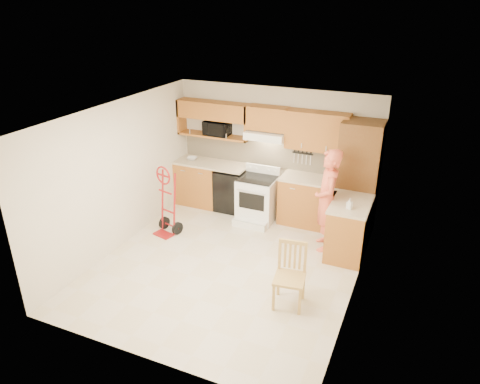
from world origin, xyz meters
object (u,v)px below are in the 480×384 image
Objects in this scene: range at (256,196)px; dining_chair at (290,276)px; person at (327,200)px; hand_truck at (165,204)px; microwave at (217,128)px.

dining_chair is at bearing -58.28° from range.
person is 1.51× the size of hand_truck.
range is at bearing -23.10° from microwave.
microwave is at bearing -129.70° from person.
dining_chair is (1.38, -2.23, -0.05)m from range.
hand_truck is at bearing -96.17° from person.
range is 2.62m from dining_chair.
microwave is 2.73m from person.
hand_truck is 2.91m from dining_chair.
range reaches higher than dining_chair.
range is (1.02, -0.43, -1.12)m from microwave.
person is at bearing 79.38° from dining_chair.
microwave is 0.55× the size of dining_chair.
person is 1.81m from dining_chair.
hand_truck reaches higher than range.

